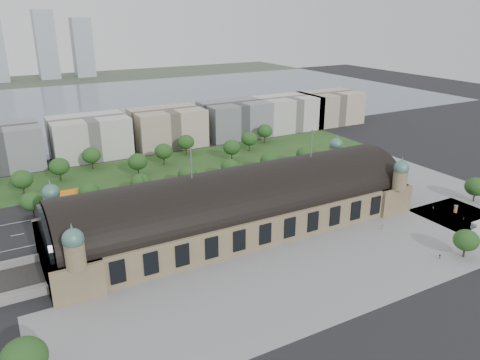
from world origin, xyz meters
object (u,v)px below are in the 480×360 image
parked_car_2 (103,229)px  pedestrian_2 (433,208)px  traffic_car_3 (155,197)px  bus_west (159,209)px  traffic_car_5 (255,183)px  parked_car_0 (77,235)px  pedestrian_1 (464,219)px  pedestrian_4 (440,257)px  parked_car_6 (144,225)px  petrol_station (72,194)px  parked_car_3 (145,225)px  van_south (477,232)px  parked_car_4 (112,232)px  advertising_column (456,209)px  traffic_car_6 (356,171)px  bus_east (268,190)px  van_east (478,225)px  traffic_car_4 (239,189)px  traffic_car_2 (116,220)px  parked_car_1 (98,234)px  parked_car_5 (151,219)px  bus_mid (227,196)px  pedestrian_0 (382,227)px

parked_car_2 → pedestrian_2: 144.21m
traffic_car_3 → bus_west: size_ratio=0.46×
traffic_car_5 → parked_car_0: 93.17m
pedestrian_1 → pedestrian_4: 40.23m
bus_west → parked_car_6: bearing=140.2°
bus_west → pedestrian_2: bus_west is taller
petrol_station → parked_car_3: petrol_station is taller
van_south → traffic_car_5: bearing=114.5°
traffic_car_3 → parked_car_6: size_ratio=0.99×
parked_car_4 → advertising_column: (138.18, -53.25, 0.93)m
traffic_car_5 → pedestrian_1: size_ratio=2.86×
pedestrian_1 → traffic_car_6: bearing=51.1°
bus_east → pedestrian_1: (55.60, -67.49, -0.88)m
bus_east → pedestrian_1: bus_east is taller
parked_car_0 → van_east: size_ratio=0.61×
traffic_car_3 → traffic_car_6: traffic_car_3 is taller
bus_west → pedestrian_2: 122.66m
traffic_car_4 → pedestrian_4: pedestrian_4 is taller
traffic_car_2 → parked_car_2: (-7.23, -6.76, 0.02)m
traffic_car_2 → traffic_car_5: traffic_car_5 is taller
traffic_car_3 → pedestrian_4: 125.87m
traffic_car_2 → traffic_car_6: (132.55, -1.68, 0.01)m
parked_car_1 → parked_car_2: parked_car_1 is taller
parked_car_5 → van_east: 135.80m
traffic_car_4 → parked_car_3: 56.15m
van_east → advertising_column: size_ratio=1.97×
parked_car_2 → pedestrian_1: size_ratio=2.80×
parked_car_6 → pedestrian_4: pedestrian_4 is taller
traffic_car_3 → traffic_car_5: (51.94, -6.09, 0.01)m
traffic_car_6 → parked_car_5: traffic_car_6 is taller
traffic_car_4 → bus_west: bearing=-81.5°
advertising_column → pedestrian_1: advertising_column is taller
parked_car_2 → bus_west: bus_west is taller
parked_car_2 → bus_west: bearing=69.3°
traffic_car_3 → traffic_car_5: 52.29m
pedestrian_4 → petrol_station: bearing=-87.2°
traffic_car_2 → parked_car_0: bearing=-65.9°
traffic_car_2 → pedestrian_2: bearing=68.7°
traffic_car_6 → parked_car_1: bearing=-81.0°
bus_west → bus_mid: 32.75m
parked_car_3 → pedestrian_1: bearing=25.0°
van_south → pedestrian_1: (7.37, 11.31, -0.29)m
traffic_car_6 → parked_car_0: (-149.73, -5.08, -0.02)m
parked_car_4 → pedestrian_1: bearing=33.1°
parked_car_4 → pedestrian_0: (97.59, -49.83, 0.09)m
parked_car_1 → parked_car_3: 19.17m
parked_car_2 → van_east: 153.41m
parked_car_3 → pedestrian_2: pedestrian_2 is taller
van_south → pedestrian_4: van_south is taller
bus_west → advertising_column: (114.39, -64.17, 0.08)m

